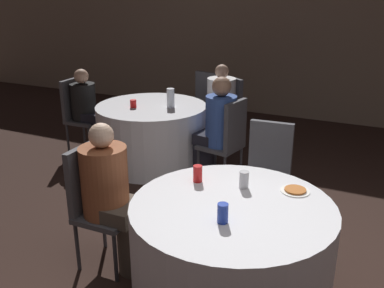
{
  "coord_description": "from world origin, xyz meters",
  "views": [
    {
      "loc": [
        0.58,
        -2.17,
        2.03
      ],
      "look_at": [
        -0.84,
        0.82,
        0.83
      ],
      "focal_mm": 40.0,
      "sensor_mm": 36.0,
      "label": 1
    }
  ],
  "objects": [
    {
      "name": "person_white_shirt",
      "position": [
        -1.42,
        2.82,
        0.59
      ],
      "size": [
        0.49,
        0.51,
        1.14
      ],
      "rotation": [
        0.0,
        0.0,
        -3.77
      ],
      "color": "#282828",
      "rests_on": "ground_plane"
    },
    {
      "name": "soda_can_blue",
      "position": [
        -0.21,
        -0.08,
        0.79
      ],
      "size": [
        0.07,
        0.07,
        0.12
      ],
      "color": "#1E38A5",
      "rests_on": "table_near"
    },
    {
      "name": "chair_far_northeast",
      "position": [
        -1.33,
        2.95,
        0.56
      ],
      "size": [
        0.56,
        0.56,
        0.95
      ],
      "rotation": [
        0.0,
        0.0,
        -3.77
      ],
      "color": "#47474C",
      "rests_on": "ground_plane"
    },
    {
      "name": "soda_can_silver",
      "position": [
        -0.25,
        0.42,
        0.79
      ],
      "size": [
        0.07,
        0.07,
        0.12
      ],
      "color": "silver",
      "rests_on": "table_near"
    },
    {
      "name": "table_near",
      "position": [
        -0.23,
        0.15,
        0.36
      ],
      "size": [
        1.33,
        1.33,
        0.73
      ],
      "color": "silver",
      "rests_on": "ground_plane"
    },
    {
      "name": "person_blue_shirt",
      "position": [
        -1.07,
        1.9,
        0.6
      ],
      "size": [
        0.5,
        0.37,
        1.18
      ],
      "rotation": [
        0.0,
        0.0,
        1.38
      ],
      "color": "black",
      "rests_on": "ground_plane"
    },
    {
      "name": "chair_near_west",
      "position": [
        -1.31,
        0.12,
        0.56
      ],
      "size": [
        0.41,
        0.41,
        0.95
      ],
      "rotation": [
        0.0,
        0.0,
        -1.55
      ],
      "color": "#47474C",
      "rests_on": "ground_plane"
    },
    {
      "name": "chair_far_east",
      "position": [
        -0.9,
        1.87,
        0.56
      ],
      "size": [
        0.47,
        0.47,
        0.95
      ],
      "rotation": [
        0.0,
        0.0,
        1.38
      ],
      "color": "#47474C",
      "rests_on": "ground_plane"
    },
    {
      "name": "person_floral_shirt",
      "position": [
        -1.15,
        0.13,
        0.59
      ],
      "size": [
        0.51,
        0.35,
        1.15
      ],
      "rotation": [
        0.0,
        0.0,
        -1.55
      ],
      "color": "#4C4238",
      "rests_on": "ground_plane"
    },
    {
      "name": "table_far",
      "position": [
        -1.96,
        2.08,
        0.36
      ],
      "size": [
        1.32,
        1.32,
        0.73
      ],
      "color": "silver",
      "rests_on": "ground_plane"
    },
    {
      "name": "cup_far",
      "position": [
        -2.11,
        1.91,
        0.77
      ],
      "size": [
        0.07,
        0.07,
        0.09
      ],
      "color": "red",
      "rests_on": "table_far"
    },
    {
      "name": "soda_can_red",
      "position": [
        -0.58,
        0.37,
        0.79
      ],
      "size": [
        0.07,
        0.07,
        0.12
      ],
      "color": "red",
      "rests_on": "table_near"
    },
    {
      "name": "wall_back",
      "position": [
        0.0,
        4.83,
        1.4
      ],
      "size": [
        16.0,
        0.06,
        2.8
      ],
      "color": "gray",
      "rests_on": "ground_plane"
    },
    {
      "name": "chair_near_north",
      "position": [
        -0.29,
        1.23,
        0.56
      ],
      "size": [
        0.42,
        0.43,
        0.95
      ],
      "rotation": [
        0.0,
        0.0,
        -3.08
      ],
      "color": "#47474C",
      "rests_on": "ground_plane"
    },
    {
      "name": "bottle_far",
      "position": [
        -1.72,
        2.11,
        0.84
      ],
      "size": [
        0.09,
        0.09,
        0.22
      ],
      "color": "silver",
      "rests_on": "table_far"
    },
    {
      "name": "chair_far_north",
      "position": [
        -1.75,
        3.13,
        0.56
      ],
      "size": [
        0.47,
        0.48,
        0.95
      ],
      "rotation": [
        0.0,
        0.0,
        -3.34
      ],
      "color": "#47474C",
      "rests_on": "ground_plane"
    },
    {
      "name": "chair_far_west",
      "position": [
        -3.04,
        2.03,
        0.56
      ],
      "size": [
        0.42,
        0.42,
        0.95
      ],
      "rotation": [
        0.0,
        0.0,
        -1.53
      ],
      "color": "#47474C",
      "rests_on": "ground_plane"
    },
    {
      "name": "person_black_shirt",
      "position": [
        -2.87,
        2.04,
        0.55
      ],
      "size": [
        0.5,
        0.32,
        1.09
      ],
      "rotation": [
        0.0,
        0.0,
        -1.53
      ],
      "color": "black",
      "rests_on": "ground_plane"
    },
    {
      "name": "pizza_plate_near",
      "position": [
        0.09,
        0.51,
        0.73
      ],
      "size": [
        0.2,
        0.2,
        0.02
      ],
      "color": "white",
      "rests_on": "table_near"
    }
  ]
}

